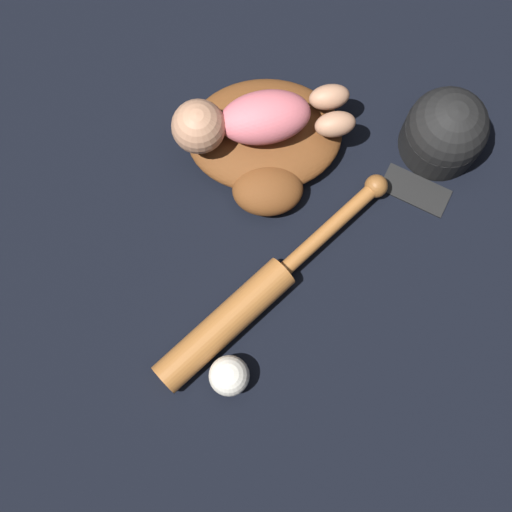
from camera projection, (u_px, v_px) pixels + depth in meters
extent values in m
plane|color=black|center=(292.00, 160.00, 1.43)|extent=(6.00, 6.00, 0.00)
ellipsoid|color=brown|center=(264.00, 135.00, 1.41)|extent=(0.35, 0.30, 0.07)
ellipsoid|color=brown|center=(268.00, 189.00, 1.38)|extent=(0.16, 0.14, 0.07)
ellipsoid|color=#D16670|center=(265.00, 117.00, 1.33)|extent=(0.18, 0.12, 0.09)
sphere|color=tan|center=(199.00, 127.00, 1.32)|extent=(0.10, 0.10, 0.10)
ellipsoid|color=tan|center=(335.00, 124.00, 1.35)|extent=(0.08, 0.06, 0.05)
ellipsoid|color=tan|center=(329.00, 97.00, 1.36)|extent=(0.08, 0.06, 0.05)
cylinder|color=#9E602D|center=(224.00, 324.00, 1.32)|extent=(0.30, 0.20, 0.06)
cylinder|color=#9E602D|center=(331.00, 228.00, 1.37)|extent=(0.23, 0.14, 0.03)
sphere|color=brown|center=(376.00, 186.00, 1.39)|extent=(0.05, 0.05, 0.05)
sphere|color=silver|center=(229.00, 376.00, 1.29)|extent=(0.08, 0.08, 0.08)
cylinder|color=black|center=(442.00, 137.00, 1.40)|extent=(0.16, 0.16, 0.08)
sphere|color=black|center=(447.00, 128.00, 1.36)|extent=(0.16, 0.16, 0.16)
cube|color=black|center=(416.00, 190.00, 1.41)|extent=(0.14, 0.14, 0.01)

